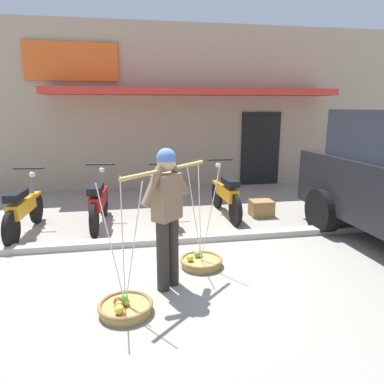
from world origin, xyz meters
TOP-DOWN VIEW (x-y plane):
  - ground_plane at (0.00, 0.00)m, footprint 90.00×90.00m
  - sidewalk_curb at (0.00, 0.70)m, footprint 20.00×0.24m
  - fruit_vendor at (-0.27, -0.75)m, footprint 1.05×1.02m
  - fruit_basket_left_side at (0.24, -0.25)m, footprint 0.59×0.59m
  - fruit_basket_right_side at (-0.79, -1.25)m, footprint 0.59×0.59m
  - motorcycle_nearest_shop at (-2.48, 1.51)m, footprint 0.54×1.82m
  - motorcycle_second_in_row at (-1.25, 1.76)m, footprint 0.54×1.82m
  - motorcycle_third_in_row at (-0.01, 1.63)m, footprint 0.54×1.82m
  - motorcycle_end_of_row at (1.19, 1.94)m, footprint 0.54×1.82m
  - storefront_building at (0.98, 7.25)m, footprint 13.00×6.00m
  - wooden_crate at (1.90, 1.83)m, footprint 0.44×0.36m

SIDE VIEW (x-z plane):
  - ground_plane at x=0.00m, z-range 0.00..0.00m
  - sidewalk_curb at x=0.00m, z-range 0.00..0.10m
  - fruit_basket_left_side at x=0.24m, z-range -0.65..0.80m
  - fruit_basket_right_side at x=-0.79m, z-range -0.65..0.81m
  - wooden_crate at x=1.90m, z-range 0.00..0.32m
  - motorcycle_nearest_shop at x=-2.48m, z-range -0.09..1.00m
  - motorcycle_second_in_row at x=-1.25m, z-range -0.09..1.00m
  - motorcycle_third_in_row at x=-0.01m, z-range -0.09..1.00m
  - motorcycle_end_of_row at x=1.19m, z-range -0.09..1.00m
  - fruit_vendor at x=-0.27m, z-range 0.13..1.82m
  - storefront_building at x=0.98m, z-range 0.00..4.20m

